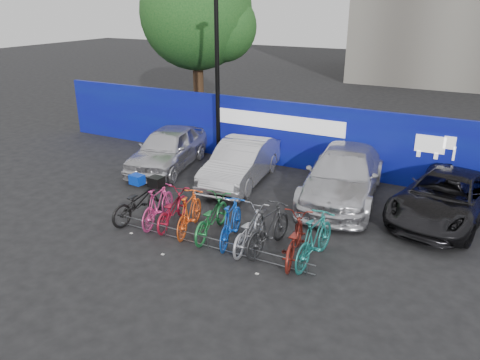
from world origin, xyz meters
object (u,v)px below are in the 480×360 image
Objects in this scene: car_3 at (446,197)px; bike_2 at (172,209)px; lamppost at (217,74)px; car_1 at (241,162)px; bike_0 at (139,201)px; bike_8 at (294,239)px; bike_3 at (189,213)px; bike_rack at (208,242)px; bike_4 at (211,217)px; bike_1 at (158,205)px; bike_7 at (269,228)px; car_0 at (168,148)px; bike_6 at (249,229)px; car_2 at (343,175)px; bike_9 at (315,239)px; bike_5 at (231,222)px; tree at (201,16)px.

bike_2 is (-6.51, -3.92, -0.18)m from car_3.
lamppost reaches higher than car_1.
bike_0 is 4.63m from bike_8.
bike_3 is (0.63, -0.10, 0.07)m from bike_2.
bike_4 is at bearing 113.88° from bike_rack.
bike_1 is 3.30m from bike_7.
bike_rack is 1.68m from bike_2.
car_0 is at bearing -26.70° from bike_7.
car_3 is at bearing -9.99° from lamppost.
car_3 is (6.36, 0.18, -0.05)m from car_1.
car_1 is 6.37m from car_3.
bike_4 is at bearing -14.17° from bike_8.
car_2 is at bearing -109.71° from bike_6.
bike_6 is at bearing -112.67° from car_2.
bike_rack is 6.24m from car_0.
bike_8 is 0.99× the size of bike_9.
bike_0 is 1.10× the size of bike_1.
bike_3 is (0.48, -3.84, -0.16)m from car_1.
bike_3 is at bearing 148.98° from bike_rack.
tree is at bearing -67.17° from bike_5.
lamppost is 8.32m from bike_9.
car_3 is at bearing -151.47° from bike_5.
car_2 is (2.03, 4.66, 0.59)m from bike_rack.
bike_3 is at bearing -4.37° from bike_6.
bike_0 is (-2.56, 0.52, 0.36)m from bike_rack.
bike_0 is 3.93m from bike_7.
car_1 reaches higher than bike_2.
bike_8 is (3.99, -0.03, -0.03)m from bike_1.
car_2 is at bearing -131.74° from bike_0.
car_3 is at bearing -159.02° from bike_3.
bike_6 is at bearing 166.08° from bike_5.
car_0 is 2.21× the size of bike_8.
bike_9 is (2.54, 0.60, 0.44)m from bike_rack.
bike_2 is at bearing -7.15° from bike_4.
car_0 is at bearing -62.55° from bike_2.
bike_3 is at bearing 8.74° from bike_7.
bike_6 is at bearing -11.61° from bike_8.
bike_9 is at bearing 177.23° from bike_8.
bike_4 is (1.65, 0.08, -0.03)m from bike_1.
bike_2 is (1.04, 0.12, -0.05)m from bike_0.
car_1 is at bearing -102.21° from bike_2.
bike_7 is (3.93, 0.10, 0.07)m from bike_0.
bike_0 is 1.11× the size of bike_2.
bike_2 is at bearing 6.19° from bike_7.
lamppost is 3.38× the size of bike_2.
bike_7 is at bearing 169.71° from bike_2.
bike_7 is (2.26, 0.08, 0.05)m from bike_3.
bike_3 is (1.67, 0.02, 0.02)m from bike_0.
lamppost is at bearing -69.29° from bike_5.
car_0 reaches higher than bike_1.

